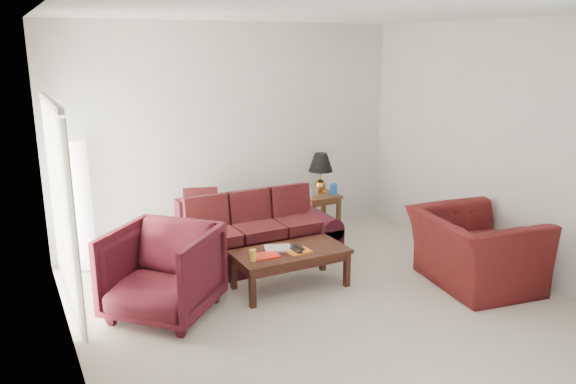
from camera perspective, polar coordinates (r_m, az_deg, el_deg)
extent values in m
plane|color=beige|center=(6.16, 3.72, -11.31)|extent=(5.00, 5.00, 0.00)
cube|color=silver|center=(6.25, -22.14, -1.41)|extent=(0.10, 2.00, 2.16)
cube|color=black|center=(7.33, -8.85, -1.26)|extent=(0.48, 0.33, 0.46)
cube|color=silver|center=(8.09, 2.63, -0.03)|extent=(0.14, 0.09, 0.14)
cylinder|color=#1951A3|center=(8.23, 4.65, 0.30)|extent=(0.12, 0.12, 0.17)
cube|color=#B7B6BB|center=(8.37, 1.51, 0.57)|extent=(0.18, 0.20, 0.05)
imported|color=#3A0D14|center=(5.89, -12.62, -7.95)|extent=(1.43, 1.43, 0.93)
imported|color=#420F10|center=(6.81, 18.45, -5.59)|extent=(1.33, 1.47, 0.85)
cube|color=red|center=(6.20, -2.27, -6.48)|extent=(0.30, 0.23, 0.02)
cube|color=beige|center=(6.41, -1.02, -5.72)|extent=(0.35, 0.31, 0.02)
cube|color=orange|center=(6.32, 1.12, -6.04)|extent=(0.28, 0.22, 0.01)
cube|color=black|center=(6.30, 0.83, -5.91)|extent=(0.06, 0.19, 0.02)
cube|color=black|center=(6.39, 1.09, -5.61)|extent=(0.06, 0.18, 0.02)
cylinder|color=gold|center=(6.07, -3.59, -6.42)|extent=(0.09, 0.09, 0.13)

